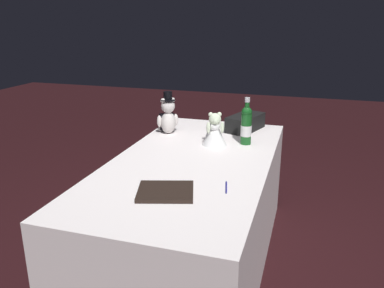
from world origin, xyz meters
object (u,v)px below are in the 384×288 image
(champagne_bottle, at_px, (246,125))
(guestbook, at_px, (166,191))
(gift_case_black, at_px, (245,123))
(teddy_bear_bride, at_px, (214,130))
(teddy_bear_groom, at_px, (168,117))
(signing_pen, at_px, (226,188))

(champagne_bottle, bearing_deg, guestbook, -14.93)
(gift_case_black, height_order, guestbook, gift_case_black)
(teddy_bear_bride, relative_size, guestbook, 0.83)
(teddy_bear_groom, height_order, champagne_bottle, champagne_bottle)
(gift_case_black, relative_size, guestbook, 1.38)
(champagne_bottle, distance_m, guestbook, 0.94)
(teddy_bear_groom, xyz_separation_m, teddy_bear_bride, (0.16, 0.40, -0.03))
(teddy_bear_bride, bearing_deg, guestbook, -2.46)
(teddy_bear_groom, distance_m, champagne_bottle, 0.61)
(teddy_bear_groom, xyz_separation_m, guestbook, (1.00, 0.36, -0.11))
(guestbook, bearing_deg, signing_pen, 101.77)
(champagne_bottle, xyz_separation_m, signing_pen, (0.76, 0.03, -0.13))
(teddy_bear_bride, distance_m, signing_pen, 0.74)
(gift_case_black, bearing_deg, guestbook, -8.15)
(teddy_bear_bride, relative_size, signing_pen, 1.61)
(gift_case_black, bearing_deg, teddy_bear_groom, -65.23)
(gift_case_black, xyz_separation_m, guestbook, (1.25, -0.18, -0.05))
(signing_pen, bearing_deg, teddy_bear_groom, -143.39)
(teddy_bear_groom, distance_m, guestbook, 1.07)
(teddy_bear_groom, bearing_deg, guestbook, 19.80)
(teddy_bear_bride, xyz_separation_m, champagne_bottle, (-0.06, 0.21, 0.04))
(teddy_bear_groom, relative_size, signing_pen, 2.24)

